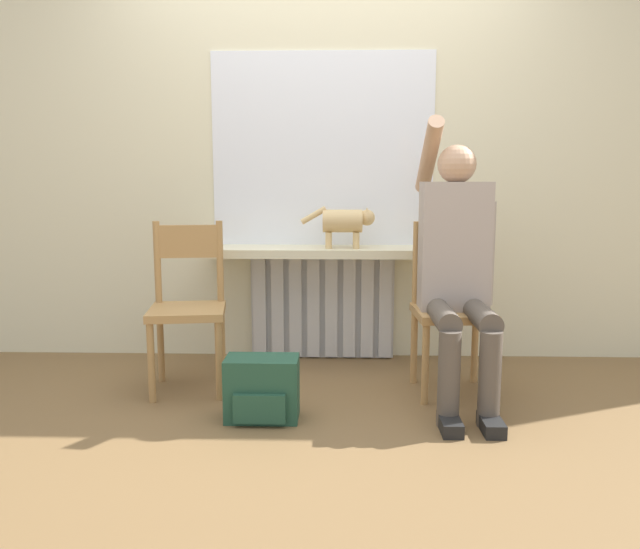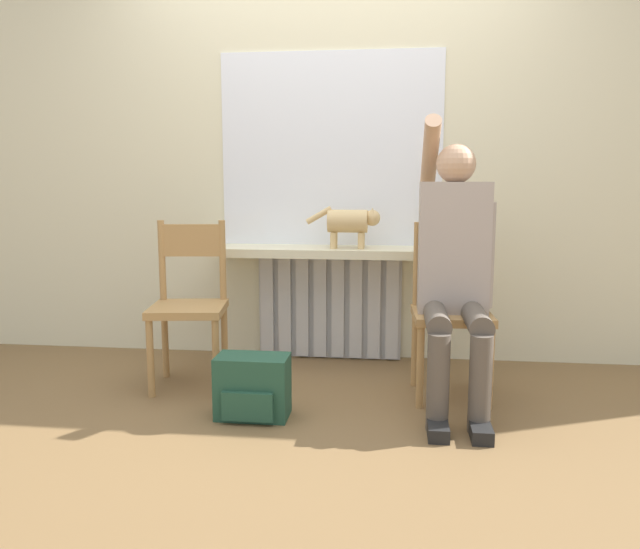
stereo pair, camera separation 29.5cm
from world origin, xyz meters
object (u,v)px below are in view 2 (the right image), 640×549
Objects in this scene: person at (455,263)px; cat at (351,222)px; chair_left at (189,302)px; chair_right at (451,308)px; backpack at (253,387)px.

cat is (-0.55, 0.56, 0.16)m from person.
chair_left and chair_right have the same top height.
chair_left is 0.63× the size of person.
chair_left is 1.02m from cat.
cat is at bearing 66.17° from backpack.
chair_left is 2.63× the size of backpack.
cat is at bearing 20.44° from chair_left.
backpack is at bearing -52.45° from chair_left.
person is (1.37, -0.11, 0.24)m from chair_left.
chair_left is 1.00× the size of chair_right.
backpack is (-0.39, -0.87, -0.71)m from cat.
chair_right is 0.27m from person.
person is (0.00, -0.11, 0.24)m from chair_right.
chair_right is at bearing 91.54° from person.
chair_left is 0.68m from backpack.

